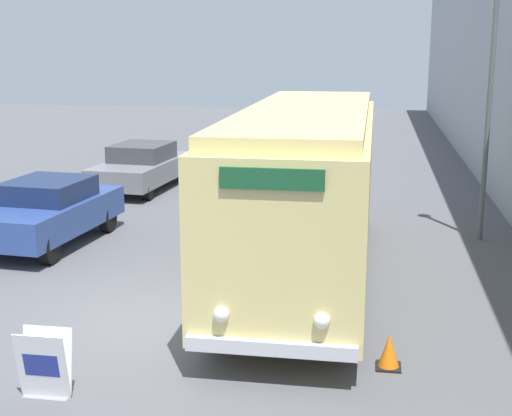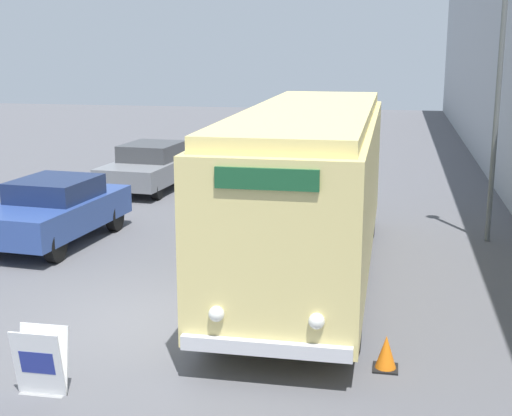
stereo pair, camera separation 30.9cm
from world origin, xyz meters
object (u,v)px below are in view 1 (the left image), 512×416
at_px(streetlamp, 493,55).
at_px(sign_board, 45,365).
at_px(vintage_bus, 306,184).
at_px(traffic_cone, 389,351).
at_px(parked_car_near, 47,211).
at_px(parked_car_mid, 142,166).

bearing_deg(streetlamp, sign_board, -126.94).
relative_size(vintage_bus, traffic_cone, 18.85).
bearing_deg(streetlamp, parked_car_near, -168.37).
distance_m(parked_car_near, traffic_cone, 9.36).
distance_m(parked_car_near, parked_car_mid, 6.48).
height_order(streetlamp, parked_car_near, streetlamp).
bearing_deg(sign_board, streetlamp, 53.06).
bearing_deg(traffic_cone, parked_car_mid, 122.73).
bearing_deg(vintage_bus, traffic_cone, -67.92).
height_order(vintage_bus, streetlamp, streetlamp).
xyz_separation_m(parked_car_near, traffic_cone, (7.69, -5.30, -0.54)).
bearing_deg(streetlamp, traffic_cone, -107.02).
height_order(sign_board, parked_car_mid, parked_car_mid).
relative_size(parked_car_mid, traffic_cone, 8.79).
height_order(parked_car_mid, traffic_cone, parked_car_mid).
bearing_deg(parked_car_near, sign_board, -59.90).
relative_size(vintage_bus, sign_board, 10.43).
xyz_separation_m(sign_board, parked_car_near, (-3.21, 6.91, 0.34)).
distance_m(vintage_bus, sign_board, 6.41).
height_order(streetlamp, parked_car_mid, streetlamp).
relative_size(sign_board, parked_car_near, 0.22).
bearing_deg(traffic_cone, streetlamp, 72.98).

